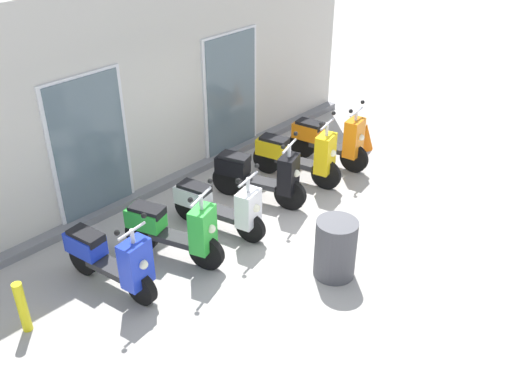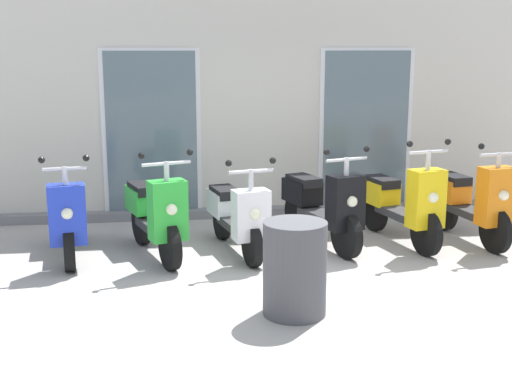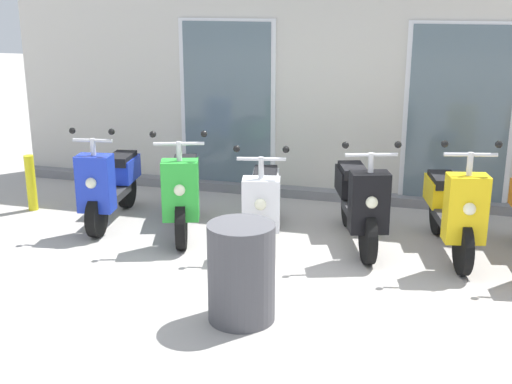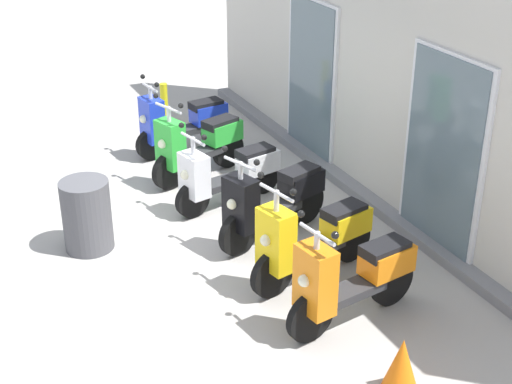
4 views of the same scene
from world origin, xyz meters
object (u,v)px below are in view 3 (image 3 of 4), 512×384
scooter_black (359,200)px  curb_bollard (31,183)px  trash_bin (241,272)px  scooter_yellow (452,208)px  scooter_green (183,190)px  scooter_white (264,200)px  scooter_blue (110,183)px

scooter_black → curb_bollard: 4.08m
trash_bin → scooter_yellow: bearing=50.0°
scooter_green → curb_bollard: (-2.13, 0.26, -0.15)m
curb_bollard → trash_bin: bearing=-31.7°
scooter_white → trash_bin: 1.92m
scooter_green → scooter_black: (1.94, 0.18, 0.00)m
scooter_white → scooter_blue: bearing=178.4°
trash_bin → curb_bollard: trash_bin is taller
scooter_blue → scooter_black: 2.90m
scooter_black → scooter_yellow: bearing=-1.0°
scooter_yellow → scooter_blue: bearing=-179.3°
scooter_blue → trash_bin: 2.93m
scooter_black → trash_bin: 2.12m
scooter_blue → scooter_white: (1.88, -0.05, -0.03)m
trash_bin → scooter_black: bearing=70.6°
scooter_yellow → curb_bollard: 5.03m
scooter_white → scooter_black: 1.03m
scooter_blue → curb_bollard: scooter_blue is taller
curb_bollard → scooter_black: bearing=-1.1°
scooter_yellow → curb_bollard: size_ratio=2.33×
scooter_white → trash_bin: bearing=-80.3°
scooter_black → trash_bin: size_ratio=1.90×
curb_bollard → scooter_white: bearing=-3.6°
scooter_blue → scooter_yellow: bearing=0.7°
scooter_blue → scooter_yellow: 3.86m
scooter_white → scooter_yellow: 1.99m
scooter_black → scooter_yellow: scooter_yellow is taller
scooter_blue → scooter_white: 1.88m
scooter_blue → scooter_green: 0.97m
scooter_blue → trash_bin: (2.20, -1.94, -0.06)m
scooter_black → trash_bin: bearing=-109.4°
scooter_blue → trash_bin: bearing=-41.4°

